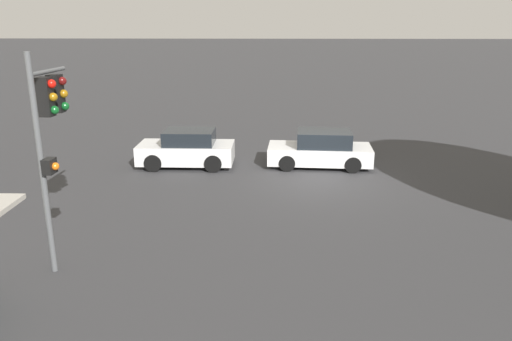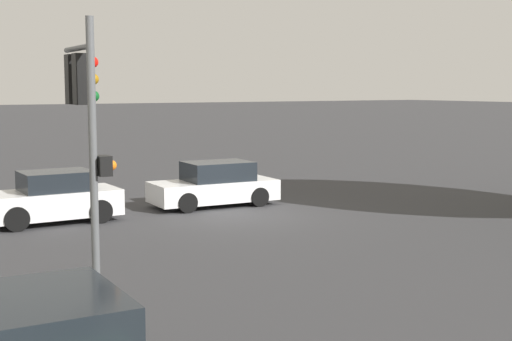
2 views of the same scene
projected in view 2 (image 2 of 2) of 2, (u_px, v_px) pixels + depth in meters
name	position (u px, v px, depth m)	size (l,w,h in m)	color
ground_plane	(237.00, 216.00, 22.23)	(300.00, 300.00, 0.00)	#333335
traffic_signal	(86.00, 110.00, 12.59)	(0.54, 1.81, 5.19)	#515456
crossing_car_0	(53.00, 198.00, 21.09)	(3.89, 1.90, 1.53)	silver
crossing_car_1	(215.00, 185.00, 24.06)	(4.30, 2.09, 1.50)	silver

